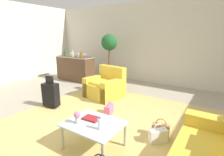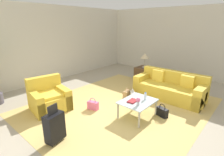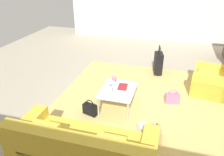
% 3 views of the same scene
% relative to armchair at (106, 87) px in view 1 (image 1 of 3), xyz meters
% --- Properties ---
extents(ground_plane, '(12.00, 12.00, 0.00)m').
position_rel_armchair_xyz_m(ground_plane, '(0.89, -1.67, -0.30)').
color(ground_plane, '#A89E89').
extents(wall_back, '(10.24, 0.12, 3.10)m').
position_rel_armchair_xyz_m(wall_back, '(0.89, 2.39, 1.25)').
color(wall_back, beige).
rests_on(wall_back, ground).
extents(area_rug, '(5.20, 4.40, 0.01)m').
position_rel_armchair_xyz_m(area_rug, '(1.49, -1.47, -0.30)').
color(area_rug, tan).
rests_on(area_rug, ground).
extents(armchair, '(1.10, 1.05, 0.91)m').
position_rel_armchair_xyz_m(armchair, '(0.00, 0.00, 0.00)').
color(armchair, gold).
rests_on(armchair, ground).
extents(coffee_table, '(0.93, 0.74, 0.45)m').
position_rel_armchair_xyz_m(coffee_table, '(1.29, -2.17, 0.09)').
color(coffee_table, silver).
rests_on(coffee_table, ground).
extents(water_bottle, '(0.06, 0.06, 0.20)m').
position_rel_armchair_xyz_m(water_bottle, '(1.49, -2.27, 0.24)').
color(water_bottle, silver).
rests_on(water_bottle, coffee_table).
extents(coffee_table_book, '(0.30, 0.21, 0.03)m').
position_rel_armchair_xyz_m(coffee_table_book, '(1.17, -2.09, 0.16)').
color(coffee_table_book, maroon).
rests_on(coffee_table_book, coffee_table).
extents(flower_vase, '(0.11, 0.11, 0.21)m').
position_rel_armchair_xyz_m(flower_vase, '(1.07, -2.32, 0.27)').
color(flower_vase, '#B2B7BC').
rests_on(flower_vase, coffee_table).
extents(bar_console, '(1.65, 0.61, 0.99)m').
position_rel_armchair_xyz_m(bar_console, '(-2.21, 0.93, 0.21)').
color(bar_console, '#513823').
rests_on(bar_console, ground).
extents(wine_glass_leftmost, '(0.08, 0.08, 0.15)m').
position_rel_armchair_xyz_m(wine_glass_leftmost, '(-2.78, 0.89, 0.80)').
color(wine_glass_leftmost, silver).
rests_on(wine_glass_leftmost, bar_console).
extents(wine_glass_left_of_centre, '(0.08, 0.08, 0.15)m').
position_rel_armchair_xyz_m(wine_glass_left_of_centre, '(-2.40, 0.92, 0.80)').
color(wine_glass_left_of_centre, silver).
rests_on(wine_glass_left_of_centre, bar_console).
extents(wine_glass_right_of_centre, '(0.08, 0.08, 0.15)m').
position_rel_armchair_xyz_m(wine_glass_right_of_centre, '(-2.02, 0.92, 0.80)').
color(wine_glass_right_of_centre, silver).
rests_on(wine_glass_right_of_centre, bar_console).
extents(wine_glass_rightmost, '(0.08, 0.08, 0.15)m').
position_rel_armchair_xyz_m(wine_glass_rightmost, '(-1.65, 0.90, 0.80)').
color(wine_glass_rightmost, silver).
rests_on(wine_glass_rightmost, bar_console).
extents(wine_bottle_green, '(0.07, 0.07, 0.30)m').
position_rel_armchair_xyz_m(wine_bottle_green, '(-2.68, 0.81, 0.81)').
color(wine_bottle_green, '#194C23').
rests_on(wine_bottle_green, bar_console).
extents(wine_bottle_clear, '(0.07, 0.07, 0.30)m').
position_rel_armchair_xyz_m(wine_bottle_clear, '(-2.20, 0.81, 0.81)').
color(wine_bottle_clear, silver).
rests_on(wine_bottle_clear, bar_console).
extents(wine_bottle_amber, '(0.07, 0.07, 0.30)m').
position_rel_armchair_xyz_m(wine_bottle_amber, '(-1.74, 0.81, 0.81)').
color(wine_bottle_amber, brown).
rests_on(wine_bottle_amber, bar_console).
extents(suitcase_black, '(0.44, 0.30, 0.85)m').
position_rel_armchair_xyz_m(suitcase_black, '(-0.71, -1.47, 0.05)').
color(suitcase_black, black).
rests_on(suitcase_black, ground).
extents(handbag_white, '(0.33, 0.32, 0.36)m').
position_rel_armchair_xyz_m(handbag_white, '(2.14, -1.44, -0.17)').
color(handbag_white, white).
rests_on(handbag_white, ground).
extents(handbag_tan, '(0.34, 0.20, 0.36)m').
position_rel_armchair_xyz_m(handbag_tan, '(2.11, -1.22, -0.17)').
color(handbag_tan, tan).
rests_on(handbag_tan, ground).
extents(handbag_pink, '(0.21, 0.34, 0.36)m').
position_rel_armchair_xyz_m(handbag_pink, '(0.79, -0.99, -0.17)').
color(handbag_pink, pink).
rests_on(handbag_pink, ground).
extents(potted_ficus, '(0.63, 0.63, 1.89)m').
position_rel_armchair_xyz_m(potted_ficus, '(-0.91, 1.53, 1.02)').
color(potted_ficus, '#514C56').
rests_on(potted_ficus, ground).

